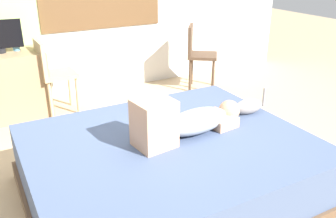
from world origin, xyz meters
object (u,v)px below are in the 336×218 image
bed (169,169)px  chair_spare (197,52)px  chair_by_desk (51,71)px  cat (246,107)px  desk (5,86)px  cup (16,47)px  person_lying (186,121)px

bed → chair_spare: size_ratio=2.37×
bed → chair_by_desk: (-0.40, 2.02, 0.27)m
chair_by_desk → bed: bearing=-78.9°
bed → cat: (0.79, 0.10, 0.31)m
desk → chair_spare: (2.41, -0.21, 0.14)m
cat → desk: size_ratio=0.40×
bed → cat: cat is taller
cat → chair_by_desk: size_ratio=0.42×
bed → desk: size_ratio=2.26×
cat → cup: size_ratio=4.41×
cat → chair_spare: size_ratio=0.42×
cup → chair_spare: size_ratio=0.09×
bed → desk: 2.36m
person_lying → desk: (-1.04, 2.16, -0.23)m
person_lying → chair_by_desk: 2.08m
cup → cat: bearing=-54.7°
desk → chair_spare: chair_spare is taller
person_lying → chair_by_desk: (-0.55, 2.00, -0.09)m
desk → cup: (0.19, 0.03, 0.41)m
person_lying → cup: (-0.85, 2.19, 0.19)m
cup → chair_by_desk: (0.30, -0.19, -0.27)m
desk → person_lying: bearing=-64.3°
cat → chair_spare: (0.73, 1.87, -0.04)m
bed → person_lying: 0.39m
person_lying → desk: size_ratio=1.05×
bed → cup: size_ratio=25.16×
person_lying → desk: 2.41m
chair_spare → cat: bearing=-111.2°
bed → person_lying: person_lying is taller
cat → chair_by_desk: chair_by_desk is taller
chair_spare → chair_by_desk: bearing=178.6°
desk → chair_by_desk: bearing=-18.2°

